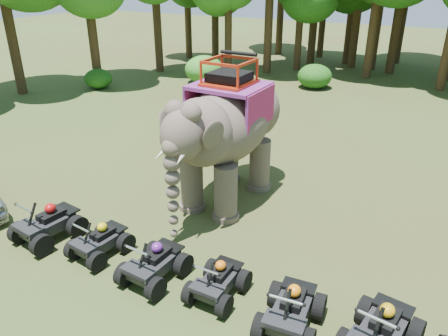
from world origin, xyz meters
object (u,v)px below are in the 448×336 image
Objects in this scene: atv_0 at (47,219)px; atv_4 at (292,305)px; atv_2 at (154,259)px; elephant at (227,132)px; atv_5 at (383,326)px; atv_1 at (99,237)px; atv_3 at (218,277)px.

atv_4 is (7.34, -0.05, -0.03)m from atv_0.
atv_0 is at bearing -176.17° from atv_2.
elephant reaches higher than atv_5.
atv_5 is (7.32, 0.10, 0.10)m from atv_1.
atv_3 is at bearing 170.96° from atv_4.
atv_1 is 3.62m from atv_3.
atv_3 is at bearing 11.24° from atv_2.
atv_5 reaches higher than atv_2.
atv_4 is at bearing -47.30° from elephant.
atv_1 is 0.86× the size of atv_5.
atv_3 is 1.89m from atv_4.
atv_5 is at bearing 2.51° from atv_3.
atv_0 is 1.85m from atv_1.
elephant reaches higher than atv_2.
atv_2 is at bearing -83.21° from elephant.
atv_3 is at bearing -169.01° from atv_5.
atv_3 is at bearing 8.07° from atv_1.
atv_4 is 1.84m from atv_5.
elephant is 5.25m from atv_3.
atv_4 reaches higher than atv_3.
atv_2 is (1.92, -0.16, 0.04)m from atv_1.
elephant is 7.45m from atv_5.
atv_3 is at bearing -62.95° from elephant.
elephant is 3.71× the size of atv_3.
elephant is 3.15× the size of atv_0.
atv_3 is (2.05, -4.48, -1.82)m from elephant.
atv_5 reaches higher than atv_1.
atv_2 is at bearing 2.82° from atv_1.
atv_1 is 7.33m from atv_5.
atv_4 is at bearing 7.85° from atv_0.
atv_1 is 5.50m from atv_4.
atv_2 is at bearing 176.39° from atv_4.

